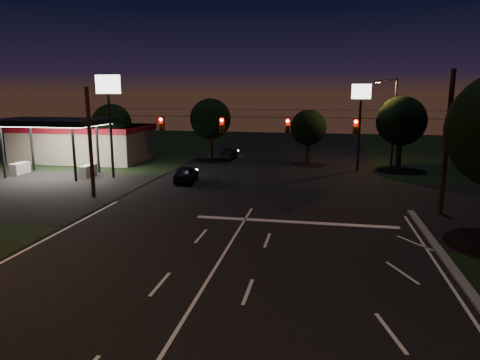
# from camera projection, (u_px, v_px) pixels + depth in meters

# --- Properties ---
(ground) EXTENTS (140.00, 140.00, 0.00)m
(ground) POSITION_uv_depth(u_px,v_px,m) (188.00, 313.00, 15.00)
(ground) COLOR black
(ground) RESTS_ON ground
(cross_street_left) EXTENTS (20.00, 16.00, 0.02)m
(cross_street_left) POSITION_uv_depth(u_px,v_px,m) (8.00, 190.00, 34.06)
(cross_street_left) COLOR black
(cross_street_left) RESTS_ON ground
(stop_bar) EXTENTS (12.00, 0.50, 0.01)m
(stop_bar) POSITION_uv_depth(u_px,v_px,m) (295.00, 222.00, 25.52)
(stop_bar) COLOR silver
(stop_bar) RESTS_ON ground
(utility_pole_right) EXTENTS (0.30, 0.30, 9.00)m
(utility_pole_right) POSITION_uv_depth(u_px,v_px,m) (440.00, 214.00, 27.24)
(utility_pole_right) COLOR black
(utility_pole_right) RESTS_ON ground
(utility_pole_left) EXTENTS (0.28, 0.28, 8.00)m
(utility_pole_left) POSITION_uv_depth(u_px,v_px,m) (94.00, 197.00, 31.63)
(utility_pole_left) COLOR black
(utility_pole_left) RESTS_ON ground
(signal_span) EXTENTS (24.00, 0.40, 1.56)m
(signal_span) POSITION_uv_depth(u_px,v_px,m) (254.00, 125.00, 28.30)
(signal_span) COLOR black
(signal_span) RESTS_ON ground
(gas_station) EXTENTS (14.20, 16.10, 5.25)m
(gas_station) POSITION_uv_depth(u_px,v_px,m) (82.00, 140.00, 47.77)
(gas_station) COLOR gray
(gas_station) RESTS_ON ground
(pole_sign_left_near) EXTENTS (2.20, 0.30, 9.10)m
(pole_sign_left_near) POSITION_uv_depth(u_px,v_px,m) (109.00, 100.00, 37.34)
(pole_sign_left_near) COLOR black
(pole_sign_left_near) RESTS_ON ground
(pole_sign_right) EXTENTS (1.80, 0.30, 8.40)m
(pole_sign_right) POSITION_uv_depth(u_px,v_px,m) (361.00, 107.00, 41.17)
(pole_sign_right) COLOR black
(pole_sign_right) RESTS_ON ground
(street_light_right_far) EXTENTS (2.20, 0.35, 9.00)m
(street_light_right_far) POSITION_uv_depth(u_px,v_px,m) (392.00, 117.00, 42.70)
(street_light_right_far) COLOR black
(street_light_right_far) RESTS_ON ground
(tree_far_a) EXTENTS (4.20, 4.20, 6.42)m
(tree_far_a) POSITION_uv_depth(u_px,v_px,m) (112.00, 124.00, 46.43)
(tree_far_a) COLOR black
(tree_far_a) RESTS_ON ground
(tree_far_b) EXTENTS (4.60, 4.60, 6.98)m
(tree_far_b) POSITION_uv_depth(u_px,v_px,m) (211.00, 119.00, 48.39)
(tree_far_b) COLOR black
(tree_far_b) RESTS_ON ground
(tree_far_c) EXTENTS (3.80, 3.80, 5.86)m
(tree_far_c) POSITION_uv_depth(u_px,v_px,m) (309.00, 128.00, 45.53)
(tree_far_c) COLOR black
(tree_far_c) RESTS_ON ground
(tree_far_d) EXTENTS (4.80, 4.80, 7.30)m
(tree_far_d) POSITION_uv_depth(u_px,v_px,m) (401.00, 121.00, 41.80)
(tree_far_d) COLOR black
(tree_far_d) RESTS_ON ground
(car_oncoming_a) EXTENTS (2.18, 4.36, 1.43)m
(car_oncoming_a) POSITION_uv_depth(u_px,v_px,m) (186.00, 174.00, 36.93)
(car_oncoming_a) COLOR black
(car_oncoming_a) RESTS_ON ground
(car_oncoming_b) EXTENTS (1.50, 3.89, 1.26)m
(car_oncoming_b) POSITION_uv_depth(u_px,v_px,m) (229.00, 153.00, 49.87)
(car_oncoming_b) COLOR black
(car_oncoming_b) RESTS_ON ground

